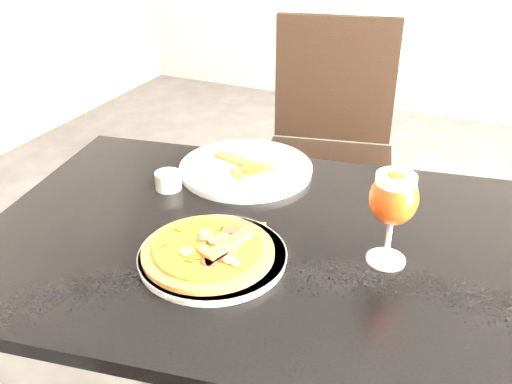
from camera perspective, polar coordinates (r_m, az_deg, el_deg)
The scene contains 9 objects.
dining_table at distance 1.24m, azimuth 1.11°, elevation -8.03°, with size 1.32×0.99×0.75m.
chair_far at distance 2.08m, azimuth 7.21°, elevation 4.26°, with size 0.55×0.55×0.99m.
plate_main at distance 1.12m, azimuth -4.36°, elevation -6.43°, with size 0.29×0.29×0.02m, color white.
pizza at distance 1.11m, azimuth -4.78°, elevation -5.78°, with size 0.26×0.26×0.03m.
plate_second at distance 1.45m, azimuth -1.03°, elevation 2.33°, with size 0.33×0.33×0.02m, color white.
crust_scraps at distance 1.42m, azimuth -0.84°, elevation 2.51°, with size 0.18×0.13×0.01m.
loose_crust at distance 1.22m, azimuth -1.37°, elevation -3.44°, with size 0.10×0.02×0.01m, color olive.
sauce_cup at distance 1.38m, azimuth -8.78°, elevation 1.21°, with size 0.06×0.06×0.04m.
beer_glass at distance 1.08m, azimuth 13.61°, elevation -0.67°, with size 0.09×0.09×0.19m.
Camera 1 is at (0.09, -0.83, 1.40)m, focal length 40.00 mm.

